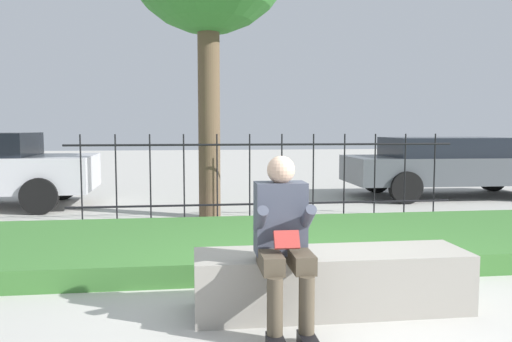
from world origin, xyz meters
The scene contains 6 objects.
ground_plane centered at (0.00, 0.00, 0.00)m, with size 60.00×60.00×0.00m, color #B2AFA8.
stone_bench centered at (-0.04, 0.00, 0.22)m, with size 2.23×0.59×0.49m.
person_seated_reader centered at (-0.51, -0.33, 0.71)m, with size 0.42×0.73×1.29m.
grass_berm centered at (0.00, 1.96, 0.11)m, with size 8.20×2.53×0.22m.
iron_fence centered at (0.00, 3.94, 0.73)m, with size 6.20×0.03×1.40m.
car_parked_right centered at (4.41, 6.24, 0.71)m, with size 4.64×1.99×1.29m.
Camera 1 is at (-1.17, -3.88, 1.49)m, focal length 35.00 mm.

